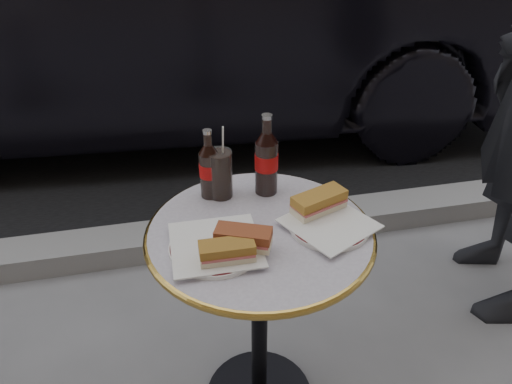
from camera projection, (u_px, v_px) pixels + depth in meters
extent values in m
cube|color=black|center=(167.00, 30.00, 5.86)|extent=(40.00, 8.00, 0.00)
cube|color=gray|center=(219.00, 234.00, 2.45)|extent=(40.00, 0.20, 0.12)
cylinder|color=white|center=(216.00, 247.00, 1.27)|extent=(0.28, 0.28, 0.01)
cylinder|color=white|center=(329.00, 226.00, 1.34)|extent=(0.27, 0.27, 0.01)
cube|color=#9C6A27|center=(227.00, 252.00, 1.20)|extent=(0.14, 0.07, 0.05)
cube|color=brown|center=(243.00, 239.00, 1.24)|extent=(0.15, 0.11, 0.05)
cube|color=#A7722A|center=(319.00, 203.00, 1.38)|extent=(0.17, 0.12, 0.05)
cylinder|color=black|center=(220.00, 174.00, 1.44)|extent=(0.10, 0.10, 0.15)
imported|color=black|center=(172.00, 11.00, 3.22)|extent=(2.01, 4.96, 1.60)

